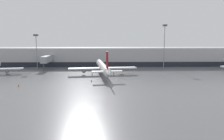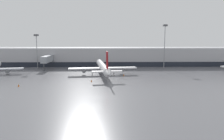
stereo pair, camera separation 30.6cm
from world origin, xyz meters
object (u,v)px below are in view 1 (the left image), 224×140
at_px(traffic_cone_2, 19,85).
at_px(traffic_cone_1, 91,81).
at_px(apron_light_mast_3, 165,34).
at_px(parked_jet_1, 103,67).
at_px(apron_light_mast_2, 36,41).
at_px(traffic_cone_3, 124,75).

bearing_deg(traffic_cone_2, traffic_cone_1, 17.29).
bearing_deg(apron_light_mast_3, traffic_cone_2, -142.64).
distance_m(parked_jet_1, apron_light_mast_3, 37.27).
bearing_deg(traffic_cone_1, traffic_cone_2, -162.71).
bearing_deg(traffic_cone_1, apron_light_mast_2, 129.64).
height_order(parked_jet_1, traffic_cone_2, parked_jet_1).
height_order(traffic_cone_1, apron_light_mast_3, apron_light_mast_3).
xyz_separation_m(traffic_cone_2, traffic_cone_3, (31.73, 17.33, -0.07)).
xyz_separation_m(traffic_cone_1, traffic_cone_2, (-20.54, -6.40, 0.02)).
distance_m(traffic_cone_2, traffic_cone_3, 36.15).
bearing_deg(apron_light_mast_2, traffic_cone_3, -29.84).
relative_size(traffic_cone_2, apron_light_mast_2, 0.05).
distance_m(traffic_cone_3, apron_light_mast_2, 46.13).
bearing_deg(apron_light_mast_2, traffic_cone_2, -80.14).
height_order(parked_jet_1, traffic_cone_3, parked_jet_1).
height_order(parked_jet_1, traffic_cone_1, parked_jet_1).
bearing_deg(apron_light_mast_3, traffic_cone_1, -133.51).
distance_m(apron_light_mast_2, apron_light_mast_3, 59.52).
xyz_separation_m(traffic_cone_1, apron_light_mast_2, (-27.40, 33.07, 12.14)).
distance_m(traffic_cone_3, apron_light_mast_3, 34.48).
xyz_separation_m(traffic_cone_2, apron_light_mast_2, (-6.86, 39.47, 12.13)).
bearing_deg(traffic_cone_2, apron_light_mast_2, 99.86).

